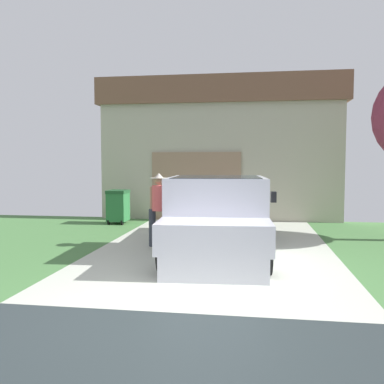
# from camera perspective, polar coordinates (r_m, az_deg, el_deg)

# --- Properties ---
(pickup_truck) EXTENTS (2.37, 5.70, 1.66)m
(pickup_truck) POSITION_cam_1_polar(r_m,az_deg,el_deg) (8.96, 3.46, -3.66)
(pickup_truck) COLOR silver
(pickup_truck) RESTS_ON ground
(person_with_hat) EXTENTS (0.51, 0.41, 1.71)m
(person_with_hat) POSITION_cam_1_polar(r_m,az_deg,el_deg) (9.61, -4.54, -1.95)
(person_with_hat) COLOR #333842
(person_with_hat) RESTS_ON ground
(handbag) EXTENTS (0.31, 0.15, 0.40)m
(handbag) POSITION_cam_1_polar(r_m,az_deg,el_deg) (9.48, -3.51, -7.05)
(handbag) COLOR tan
(handbag) RESTS_ON ground
(house_with_garage) EXTENTS (8.48, 6.89, 4.86)m
(house_with_garage) POSITION_cam_1_polar(r_m,az_deg,el_deg) (17.26, 4.54, 5.73)
(house_with_garage) COLOR #B5B09A
(house_with_garage) RESTS_ON ground
(wheeled_trash_bin) EXTENTS (0.60, 0.72, 1.07)m
(wheeled_trash_bin) POSITION_cam_1_polar(r_m,az_deg,el_deg) (13.49, -10.09, -1.83)
(wheeled_trash_bin) COLOR #286B38
(wheeled_trash_bin) RESTS_ON ground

